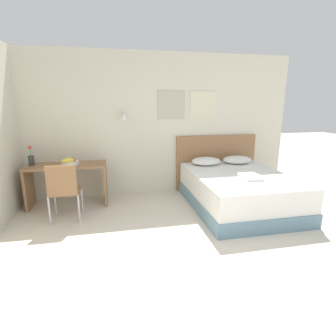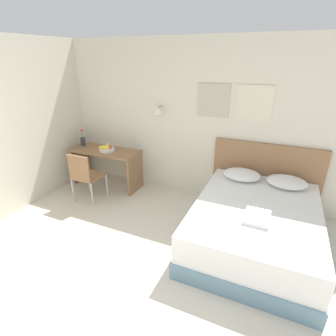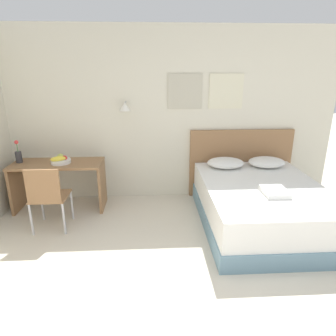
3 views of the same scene
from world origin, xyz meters
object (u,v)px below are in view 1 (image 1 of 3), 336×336
at_px(folded_towel_near_foot, 250,177).
at_px(fruit_bowl, 70,162).
at_px(pillow_left, 206,161).
at_px(pillow_right, 237,160).
at_px(headboard, 216,162).
at_px(flower_vase, 31,159).
at_px(bed, 238,191).
at_px(desk_chair, 64,188).
at_px(desk, 68,176).

relative_size(folded_towel_near_foot, fruit_bowl, 1.22).
height_order(pillow_left, pillow_right, same).
bearing_deg(headboard, folded_towel_near_foot, -88.72).
distance_m(folded_towel_near_foot, flower_vase, 3.58).
xyz_separation_m(bed, fruit_bowl, (-2.77, 0.66, 0.48)).
bearing_deg(headboard, fruit_bowl, -171.93).
bearing_deg(desk_chair, fruit_bowl, 88.90).
bearing_deg(fruit_bowl, flower_vase, 173.38).
height_order(bed, pillow_left, pillow_left).
bearing_deg(bed, folded_towel_near_foot, -84.34).
xyz_separation_m(desk_chair, fruit_bowl, (0.01, 0.65, 0.25)).
distance_m(folded_towel_near_foot, desk, 3.04).
distance_m(desk_chair, flower_vase, 0.99).
distance_m(desk, desk_chair, 0.69).
xyz_separation_m(headboard, desk_chair, (-2.79, -1.05, -0.03)).
distance_m(desk_chair, fruit_bowl, 0.70).
height_order(bed, pillow_right, pillow_right).
distance_m(pillow_right, desk_chair, 3.20).
height_order(headboard, desk, headboard).
bearing_deg(fruit_bowl, pillow_left, 2.12).
bearing_deg(pillow_left, flower_vase, -179.63).
xyz_separation_m(pillow_left, desk, (-2.52, -0.06, -0.14)).
distance_m(desk, flower_vase, 0.64).
relative_size(bed, folded_towel_near_foot, 5.95).
distance_m(headboard, desk, 2.86).
height_order(bed, desk_chair, desk_chair).
xyz_separation_m(headboard, pillow_right, (0.32, -0.30, 0.10)).
distance_m(pillow_left, flower_vase, 3.07).
distance_m(headboard, pillow_right, 0.45).
xyz_separation_m(desk, flower_vase, (-0.55, 0.04, 0.32)).
bearing_deg(desk, desk_chair, -85.64).
xyz_separation_m(headboard, fruit_bowl, (-2.77, -0.39, 0.22)).
height_order(pillow_left, fruit_bowl, fruit_bowl).
distance_m(pillow_right, fruit_bowl, 3.10).
distance_m(pillow_left, fruit_bowl, 2.46).
bearing_deg(fruit_bowl, folded_towel_near_foot, -18.95).
bearing_deg(bed, headboard, 90.00).
xyz_separation_m(pillow_right, desk_chair, (-3.11, -0.75, -0.14)).
relative_size(fruit_bowl, flower_vase, 0.85).
relative_size(desk, flower_vase, 3.92).
xyz_separation_m(folded_towel_near_foot, desk, (-2.87, 0.99, -0.10)).
bearing_deg(pillow_left, bed, -66.76).
xyz_separation_m(desk_chair, flower_vase, (-0.60, 0.73, 0.31)).
bearing_deg(desk_chair, pillow_right, 13.50).
xyz_separation_m(bed, pillow_right, (0.32, 0.75, 0.37)).
distance_m(headboard, folded_towel_near_foot, 1.36).
height_order(pillow_right, fruit_bowl, fruit_bowl).
height_order(folded_towel_near_foot, flower_vase, flower_vase).
xyz_separation_m(bed, folded_towel_near_foot, (0.03, -0.31, 0.33)).
xyz_separation_m(pillow_left, desk_chair, (-2.46, -0.75, -0.14)).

